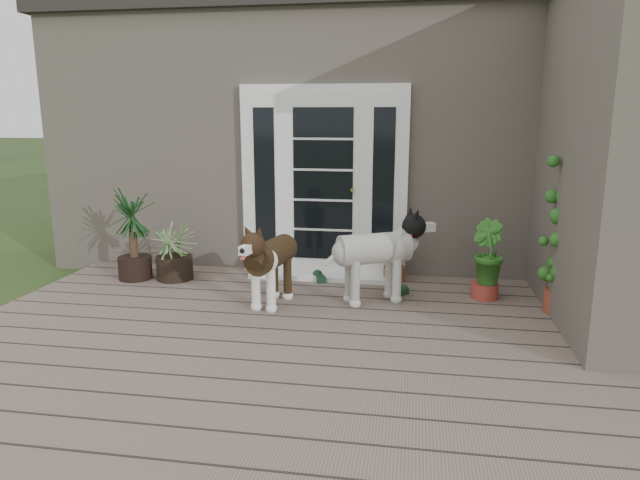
# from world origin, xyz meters

# --- Properties ---
(deck) EXTENTS (6.20, 4.60, 0.12)m
(deck) POSITION_xyz_m (0.00, 0.40, 0.06)
(deck) COLOR #6B5B4C
(deck) RESTS_ON ground
(house_main) EXTENTS (7.40, 4.00, 3.10)m
(house_main) POSITION_xyz_m (0.00, 4.65, 1.55)
(house_main) COLOR #665E54
(house_main) RESTS_ON ground
(roof_main) EXTENTS (7.60, 4.20, 0.20)m
(roof_main) POSITION_xyz_m (0.00, 4.65, 3.20)
(roof_main) COLOR #2D2826
(roof_main) RESTS_ON house_main
(door_unit) EXTENTS (1.90, 0.14, 2.15)m
(door_unit) POSITION_xyz_m (-0.20, 2.60, 1.19)
(door_unit) COLOR white
(door_unit) RESTS_ON deck
(door_step) EXTENTS (1.60, 0.40, 0.05)m
(door_step) POSITION_xyz_m (-0.20, 2.40, 0.14)
(door_step) COLOR white
(door_step) RESTS_ON deck
(brindle_dog) EXTENTS (0.53, 0.94, 0.74)m
(brindle_dog) POSITION_xyz_m (-0.51, 1.37, 0.49)
(brindle_dog) COLOR #3A2815
(brindle_dog) RESTS_ON deck
(white_dog) EXTENTS (1.04, 0.80, 0.80)m
(white_dog) POSITION_xyz_m (0.46, 1.61, 0.52)
(white_dog) COLOR silver
(white_dog) RESTS_ON deck
(spider_plant) EXTENTS (0.90, 0.90, 0.72)m
(spider_plant) POSITION_xyz_m (-1.81, 2.05, 0.48)
(spider_plant) COLOR #A6BB73
(spider_plant) RESTS_ON deck
(yucca) EXTENTS (0.83, 0.83, 1.01)m
(yucca) POSITION_xyz_m (-2.26, 1.99, 0.63)
(yucca) COLOR black
(yucca) RESTS_ON deck
(herb_a) EXTENTS (0.55, 0.55, 0.49)m
(herb_a) POSITION_xyz_m (0.63, 2.40, 0.37)
(herb_a) COLOR #205017
(herb_a) RESTS_ON deck
(herb_b) EXTENTS (0.53, 0.53, 0.58)m
(herb_b) POSITION_xyz_m (1.56, 1.92, 0.41)
(herb_b) COLOR #18571C
(herb_b) RESTS_ON deck
(herb_c) EXTENTS (0.41, 0.41, 0.58)m
(herb_c) POSITION_xyz_m (2.26, 2.07, 0.41)
(herb_c) COLOR #1E5F1B
(herb_c) RESTS_ON deck
(sapling) EXTENTS (0.50, 0.50, 1.61)m
(sapling) POSITION_xyz_m (2.21, 1.59, 0.93)
(sapling) COLOR #275F1B
(sapling) RESTS_ON deck
(clog_left) EXTENTS (0.24, 0.31, 0.08)m
(clog_left) POSITION_xyz_m (-0.19, 2.26, 0.16)
(clog_left) COLOR black
(clog_left) RESTS_ON deck
(clog_right) EXTENTS (0.27, 0.28, 0.08)m
(clog_right) POSITION_xyz_m (0.70, 1.87, 0.16)
(clog_right) COLOR black
(clog_right) RESTS_ON deck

